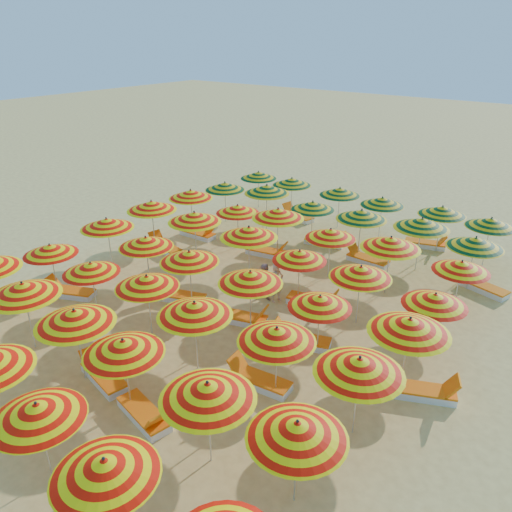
# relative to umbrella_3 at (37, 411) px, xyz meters

# --- Properties ---
(ground) EXTENTS (120.00, 120.00, 0.00)m
(ground) POSITION_rel_umbrella_3_xyz_m (-1.27, 8.38, -1.79)
(ground) COLOR #F5CF6D
(ground) RESTS_ON ground
(umbrella_3) EXTENTS (2.42, 2.42, 2.03)m
(umbrella_3) POSITION_rel_umbrella_3_xyz_m (0.00, 0.00, 0.00)
(umbrella_3) COLOR silver
(umbrella_3) RESTS_ON ground
(umbrella_4) EXTENTS (2.33, 2.33, 2.05)m
(umbrella_4) POSITION_rel_umbrella_3_xyz_m (2.24, -0.08, 0.02)
(umbrella_4) COLOR silver
(umbrella_4) RESTS_ON ground
(umbrella_7) EXTENTS (2.37, 2.37, 2.22)m
(umbrella_7) POSITION_rel_umbrella_3_xyz_m (-4.69, 2.42, 0.17)
(umbrella_7) COLOR silver
(umbrella_7) RESTS_ON ground
(umbrella_8) EXTENTS (2.41, 2.41, 2.20)m
(umbrella_8) POSITION_rel_umbrella_3_xyz_m (-2.26, 2.44, 0.15)
(umbrella_8) COLOR silver
(umbrella_8) RESTS_ON ground
(umbrella_9) EXTENTS (2.39, 2.39, 2.08)m
(umbrella_9) POSITION_rel_umbrella_3_xyz_m (-0.33, 2.42, 0.04)
(umbrella_9) COLOR silver
(umbrella_9) RESTS_ON ground
(umbrella_10) EXTENTS (2.57, 2.57, 2.18)m
(umbrella_10) POSITION_rel_umbrella_3_xyz_m (2.40, 2.38, 0.13)
(umbrella_10) COLOR silver
(umbrella_10) RESTS_ON ground
(umbrella_11) EXTENTS (2.23, 2.23, 2.10)m
(umbrella_11) POSITION_rel_umbrella_3_xyz_m (4.43, 2.63, 0.06)
(umbrella_11) COLOR silver
(umbrella_11) RESTS_ON ground
(umbrella_12) EXTENTS (1.96, 1.96, 1.96)m
(umbrella_12) POSITION_rel_umbrella_3_xyz_m (-7.13, 4.77, -0.06)
(umbrella_12) COLOR silver
(umbrella_12) RESTS_ON ground
(umbrella_13) EXTENTS (2.20, 2.20, 1.93)m
(umbrella_13) POSITION_rel_umbrella_3_xyz_m (-4.81, 4.75, -0.09)
(umbrella_13) COLOR silver
(umbrella_13) RESTS_ON ground
(umbrella_14) EXTENTS (1.98, 1.98, 2.07)m
(umbrella_14) POSITION_rel_umbrella_3_xyz_m (-2.47, 5.05, 0.03)
(umbrella_14) COLOR silver
(umbrella_14) RESTS_ON ground
(umbrella_15) EXTENTS (2.09, 2.09, 2.18)m
(umbrella_15) POSITION_rel_umbrella_3_xyz_m (-0.10, 4.62, 0.13)
(umbrella_15) COLOR silver
(umbrella_15) RESTS_ON ground
(umbrella_16) EXTENTS (2.31, 2.31, 2.11)m
(umbrella_16) POSITION_rel_umbrella_3_xyz_m (2.29, 5.01, 0.07)
(umbrella_16) COLOR silver
(umbrella_16) RESTS_ON ground
(umbrella_17) EXTENTS (2.36, 2.36, 2.19)m
(umbrella_17) POSITION_rel_umbrella_3_xyz_m (4.51, 5.03, 0.14)
(umbrella_17) COLOR silver
(umbrella_17) RESTS_ON ground
(umbrella_18) EXTENTS (2.50, 2.50, 2.16)m
(umbrella_18) POSITION_rel_umbrella_3_xyz_m (-7.26, 7.29, 0.12)
(umbrella_18) COLOR silver
(umbrella_18) RESTS_ON ground
(umbrella_19) EXTENTS (2.00, 2.00, 2.07)m
(umbrella_19) POSITION_rel_umbrella_3_xyz_m (-4.80, 7.08, 0.04)
(umbrella_19) COLOR silver
(umbrella_19) RESTS_ON ground
(umbrella_20) EXTENTS (2.65, 2.65, 2.11)m
(umbrella_20) POSITION_rel_umbrella_3_xyz_m (-2.65, 7.05, 0.07)
(umbrella_20) COLOR silver
(umbrella_20) RESTS_ON ground
(umbrella_21) EXTENTS (2.35, 2.35, 2.12)m
(umbrella_21) POSITION_rel_umbrella_3_xyz_m (-0.11, 7.06, 0.08)
(umbrella_21) COLOR silver
(umbrella_21) RESTS_ON ground
(umbrella_22) EXTENTS (2.09, 2.09, 1.94)m
(umbrella_22) POSITION_rel_umbrella_3_xyz_m (2.17, 7.31, -0.08)
(umbrella_22) COLOR silver
(umbrella_22) RESTS_ON ground
(umbrella_23) EXTENTS (2.74, 2.74, 2.21)m
(umbrella_23) POSITION_rel_umbrella_3_xyz_m (4.78, 7.24, 0.16)
(umbrella_23) COLOR silver
(umbrella_23) RESTS_ON ground
(umbrella_24) EXTENTS (2.12, 2.12, 2.22)m
(umbrella_24) POSITION_rel_umbrella_3_xyz_m (-7.38, 9.67, 0.16)
(umbrella_24) COLOR silver
(umbrella_24) RESTS_ON ground
(umbrella_25) EXTENTS (2.70, 2.70, 2.24)m
(umbrella_25) POSITION_rel_umbrella_3_xyz_m (-4.92, 9.69, 0.19)
(umbrella_25) COLOR silver
(umbrella_25) RESTS_ON ground
(umbrella_26) EXTENTS (2.55, 2.55, 2.25)m
(umbrella_26) POSITION_rel_umbrella_3_xyz_m (-2.22, 9.70, 0.20)
(umbrella_26) COLOR silver
(umbrella_26) RESTS_ON ground
(umbrella_27) EXTENTS (2.27, 2.27, 1.97)m
(umbrella_27) POSITION_rel_umbrella_3_xyz_m (0.06, 9.56, -0.06)
(umbrella_27) COLOR silver
(umbrella_27) RESTS_ON ground
(umbrella_28) EXTENTS (2.36, 2.36, 2.09)m
(umbrella_28) POSITION_rel_umbrella_3_xyz_m (2.36, 9.46, 0.05)
(umbrella_28) COLOR silver
(umbrella_28) RESTS_ON ground
(umbrella_29) EXTENTS (1.92, 1.92, 1.96)m
(umbrella_29) POSITION_rel_umbrella_3_xyz_m (4.73, 9.35, -0.06)
(umbrella_29) COLOR silver
(umbrella_29) RESTS_ON ground
(umbrella_30) EXTENTS (2.23, 2.23, 2.13)m
(umbrella_30) POSITION_rel_umbrella_3_xyz_m (-7.37, 12.02, 0.09)
(umbrella_30) COLOR silver
(umbrella_30) RESTS_ON ground
(umbrella_31) EXTENTS (2.36, 2.36, 1.96)m
(umbrella_31) POSITION_rel_umbrella_3_xyz_m (-4.63, 12.02, -0.06)
(umbrella_31) COLOR silver
(umbrella_31) RESTS_ON ground
(umbrella_32) EXTENTS (2.35, 2.35, 2.24)m
(umbrella_32) POSITION_rel_umbrella_3_xyz_m (-2.56, 12.04, 0.18)
(umbrella_32) COLOR silver
(umbrella_32) RESTS_ON ground
(umbrella_33) EXTENTS (2.15, 2.15, 2.02)m
(umbrella_33) POSITION_rel_umbrella_3_xyz_m (-0.03, 11.83, -0.01)
(umbrella_33) COLOR silver
(umbrella_33) RESTS_ON ground
(umbrella_34) EXTENTS (2.23, 2.23, 2.22)m
(umbrella_34) POSITION_rel_umbrella_3_xyz_m (2.26, 11.95, 0.17)
(umbrella_34) COLOR silver
(umbrella_34) RESTS_ON ground
(umbrella_35) EXTENTS (1.95, 1.95, 1.95)m
(umbrella_35) POSITION_rel_umbrella_3_xyz_m (4.66, 12.04, -0.07)
(umbrella_35) COLOR silver
(umbrella_35) RESTS_ON ground
(umbrella_36) EXTENTS (2.52, 2.52, 2.05)m
(umbrella_36) POSITION_rel_umbrella_3_xyz_m (-7.09, 14.09, 0.01)
(umbrella_36) COLOR silver
(umbrella_36) RESTS_ON ground
(umbrella_37) EXTENTS (2.69, 2.69, 2.23)m
(umbrella_37) POSITION_rel_umbrella_3_xyz_m (-4.88, 14.48, 0.17)
(umbrella_37) COLOR silver
(umbrella_37) RESTS_ON ground
(umbrella_38) EXTENTS (2.00, 2.00, 1.99)m
(umbrella_38) POSITION_rel_umbrella_3_xyz_m (-2.28, 14.27, -0.03)
(umbrella_38) COLOR silver
(umbrella_38) RESTS_ON ground
(umbrella_39) EXTENTS (2.21, 2.21, 2.18)m
(umbrella_39) POSITION_rel_umbrella_3_xyz_m (0.11, 14.07, 0.13)
(umbrella_39) COLOR silver
(umbrella_39) RESTS_ON ground
(umbrella_40) EXTENTS (2.29, 2.29, 2.24)m
(umbrella_40) POSITION_rel_umbrella_3_xyz_m (2.44, 14.42, 0.18)
(umbrella_40) COLOR silver
(umbrella_40) RESTS_ON ground
(umbrella_41) EXTENTS (2.31, 2.31, 2.10)m
(umbrella_41) POSITION_rel_umbrella_3_xyz_m (4.53, 14.03, 0.06)
(umbrella_41) COLOR silver
(umbrella_41) RESTS_ON ground
(umbrella_42) EXTENTS (2.38, 2.38, 2.00)m
(umbrella_42) POSITION_rel_umbrella_3_xyz_m (-7.10, 16.80, -0.03)
(umbrella_42) COLOR silver
(umbrella_42) RESTS_ON ground
(umbrella_43) EXTENTS (2.51, 2.51, 2.05)m
(umbrella_43) POSITION_rel_umbrella_3_xyz_m (-4.94, 16.68, 0.02)
(umbrella_43) COLOR silver
(umbrella_43) RESTS_ON ground
(umbrella_44) EXTENTS (2.20, 2.20, 2.02)m
(umbrella_44) POSITION_rel_umbrella_3_xyz_m (-2.29, 16.72, -0.01)
(umbrella_44) COLOR silver
(umbrella_44) RESTS_ON ground
(umbrella_45) EXTENTS (2.06, 2.06, 2.04)m
(umbrella_45) POSITION_rel_umbrella_3_xyz_m (-0.08, 16.51, 0.00)
(umbrella_45) COLOR silver
(umbrella_45) RESTS_ON ground
(umbrella_46) EXTENTS (2.49, 2.49, 2.08)m
(umbrella_46) POSITION_rel_umbrella_3_xyz_m (2.47, 16.76, 0.04)
(umbrella_46) COLOR silver
(umbrella_46) RESTS_ON ground
(umbrella_47) EXTENTS (2.19, 2.19, 2.05)m
(umbrella_47) POSITION_rel_umbrella_3_xyz_m (4.44, 16.56, 0.02)
(umbrella_47) COLOR silver
(umbrella_47) RESTS_ON ground
(lounger_3) EXTENTS (1.81, 0.92, 0.69)m
(lounger_3) POSITION_rel_umbrella_3_xyz_m (-1.76, 2.68, -1.64)
(lounger_3) COLOR white
(lounger_3) RESTS_ON ground
(lounger_4) EXTENTS (1.81, 0.92, 0.69)m
(lounger_4) POSITION_rel_umbrella_3_xyz_m (0.27, 2.35, -1.64)
(lounger_4) COLOR white
(lounger_4) RESTS_ON ground
(lounger_5) EXTENTS (1.82, 1.23, 0.69)m
(lounger_5) POSITION_rel_umbrella_3_xyz_m (-6.62, 4.92, -1.64)
(lounger_5) COLOR white
(lounger_5) RESTS_ON ground
(lounger_6) EXTENTS (1.79, 0.77, 0.69)m
(lounger_6) POSITION_rel_umbrella_3_xyz_m (1.69, 5.07, -1.64)
(lounger_6) COLOR white
(lounger_6) RESTS_ON ground
(lounger_7) EXTENTS (1.83, 1.11, 0.69)m
(lounger_7) POSITION_rel_umbrella_3_xyz_m (-3.25, 7.08, -1.64)
(lounger_7) COLOR white
(lounger_7) RESTS_ON ground
(lounger_8) EXTENTS (1.83, 1.06, 0.69)m
(lounger_8) POSITION_rel_umbrella_3_xyz_m (-0.61, 7.27, -1.64)
(lounger_8) COLOR white
(lounger_8) RESTS_ON ground
(lounger_9) EXTENTS (1.83, 1.11, 0.69)m
(lounger_9) POSITION_rel_umbrella_3_xyz_m (1.58, 7.34, -1.64)
(lounger_9) COLOR white
(lounger_9) RESTS_ON ground
(lounger_10) EXTENTS (1.82, 1.23, 0.69)m
(lounger_10) POSITION_rel_umbrella_3_xyz_m (5.38, 7.28, -1.64)
(lounger_10) COLOR white
(lounger_10) RESTS_ON ground
(lounger_11) EXTENTS (1.81, 0.87, 0.69)m
(lounger_11) POSITION_rel_umbrella_3_xyz_m (-6.87, 9.77, -1.64)
(lounger_11) COLOR white
(lounger_11) RESTS_ON ground
(lounger_12) EXTENTS (1.82, 0.95, 0.69)m
(lounger_12) POSITION_rel_umbrella_3_xyz_m (0.65, 9.60, -1.64)
(lounger_12) COLOR white
(lounger_12) RESTS_ON ground
(lounger_13) EXTENTS (1.75, 0.65, 0.69)m
(lounger_13) POSITION_rel_umbrella_3_xyz_m (-6.77, 11.77, -1.64)
(lounger_13) COLOR white
(lounger_13) RESTS_ON ground
(lounger_14) EXTENTS (1.81, 0.89, 0.69)m
(lounger_14) POSITION_rel_umbrella_3_xyz_m (-3.06, 12.02, -1.64)
(lounger_14) COLOR white
(lounger_14) RESTS_ON ground
(lounger_15) EXTENTS (1.82, 0.98, 0.69)m
(lounger_15) POSITION_rel_umbrella_3_xyz_m (-1.68, 14.50, -1.64)
(lounger_15) COLOR white
(lounger_15) RESTS_ON ground
(lounger_16) EXTENTS (1.76, 0.67, 0.69)m
(lounger_16) POSITION_rel_umbrella_3_xyz_m (0.61, 13.88, -1.64)
(lounger_16) COLOR white
(lounger_16) RESTS_ON ground
(lounger_17) EXTENTS (1.83, 1.05, 0.69)m
(lounger_17) POSITION_rel_umbrella_3_xyz_m (5.04, 14.22, -1.64)
(lounger_17) COLOR white
(lounger_17) RESTS_ON ground
(lounger_18) EXTENTS (1.81, 0.92, 0.69)m
(lounger_18) POSITION_rel_umbrella_3_xyz_m (-4.44, 16.50, -1.64)
(lounger_18) COLOR white
(lounger_18) RESTS_ON ground
(lounger_19) EXTENTS (1.82, 1.03, 0.69)m
(lounger_19) POSITION_rel_umbrella_3_xyz_m (1.96, 16.94, -1.64)
(lounger_19) COLOR white
(lounger_19) RESTS_ON ground
(beachgoer_a) EXTENTS (0.48, 0.60, 1.42)m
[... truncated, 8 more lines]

